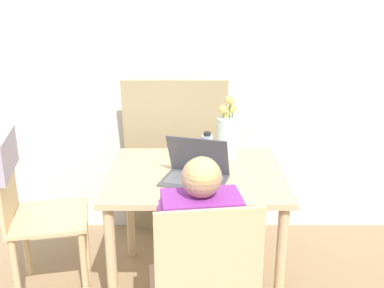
{
  "coord_description": "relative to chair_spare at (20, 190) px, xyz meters",
  "views": [
    {
      "loc": [
        0.04,
        -0.68,
        1.59
      ],
      "look_at": [
        0.05,
        1.41,
        0.88
      ],
      "focal_mm": 42.0,
      "sensor_mm": 36.0,
      "label": 1
    }
  ],
  "objects": [
    {
      "name": "wall_back",
      "position": [
        0.85,
        0.77,
        0.63
      ],
      "size": [
        6.4,
        0.05,
        2.5
      ],
      "color": "white",
      "rests_on": "ground_plane"
    },
    {
      "name": "dining_table",
      "position": [
        0.9,
        0.04,
        -0.02
      ],
      "size": [
        0.9,
        0.75,
        0.7
      ],
      "color": "#D6B784",
      "rests_on": "ground_plane"
    },
    {
      "name": "chair_spare",
      "position": [
        0.0,
        0.0,
        0.0
      ],
      "size": [
        0.5,
        0.47,
        0.92
      ],
      "rotation": [
        0.0,
        0.0,
        1.77
      ],
      "color": "#D6B784",
      "rests_on": "ground_plane"
    },
    {
      "name": "person_seated",
      "position": [
        0.91,
        -0.55,
        0.02
      ],
      "size": [
        0.36,
        0.46,
        1.03
      ],
      "rotation": [
        0.0,
        0.0,
        3.27
      ],
      "color": "purple",
      "rests_on": "ground_plane"
    },
    {
      "name": "laptop",
      "position": [
        0.9,
        -0.06,
        0.14
      ],
      "size": [
        0.36,
        0.31,
        0.22
      ],
      "rotation": [
        0.0,
        0.0,
        -0.3
      ],
      "color": "#4C4C51",
      "rests_on": "dining_table"
    },
    {
      "name": "flower_vase",
      "position": [
        1.08,
        0.28,
        0.22
      ],
      "size": [
        0.12,
        0.12,
        0.36
      ],
      "color": "silver",
      "rests_on": "dining_table"
    },
    {
      "name": "water_bottle",
      "position": [
        0.96,
        0.09,
        0.18
      ],
      "size": [
        0.06,
        0.06,
        0.2
      ],
      "color": "silver",
      "rests_on": "dining_table"
    },
    {
      "name": "cardboard_panel",
      "position": [
        0.78,
        0.64,
        -0.07
      ],
      "size": [
        0.66,
        0.17,
        1.09
      ],
      "color": "tan",
      "rests_on": "ground_plane"
    }
  ]
}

